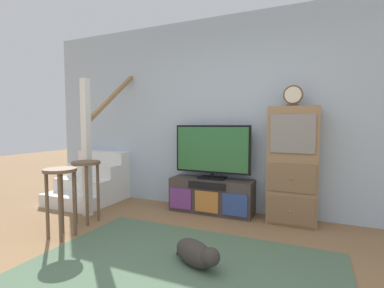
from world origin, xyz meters
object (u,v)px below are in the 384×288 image
object	(u,v)px
media_console	(211,196)
television	(212,150)
bar_stool_near	(60,187)
side_cabinet	(293,166)
dog	(196,254)
desk_clock	(293,96)
bar_stool_far	(86,178)

from	to	relation	value
media_console	television	bearing A→B (deg)	90.00
bar_stool_near	side_cabinet	bearing A→B (deg)	33.36
side_cabinet	dog	distance (m)	1.71
desk_clock	side_cabinet	bearing A→B (deg)	43.52
media_console	bar_stool_far	xyz separation A→B (m)	(-1.27, -0.99, 0.33)
dog	media_console	bearing A→B (deg)	105.05
television	bar_stool_far	world-z (taller)	television
television	bar_stool_near	world-z (taller)	television
media_console	side_cabinet	xyz separation A→B (m)	(1.05, 0.01, 0.48)
desk_clock	bar_stool_far	size ratio (longest dim) A/B	0.33
media_console	bar_stool_far	distance (m)	1.64
dog	bar_stool_far	bearing A→B (deg)	164.33
bar_stool_near	media_console	bearing A→B (deg)	50.97
bar_stool_near	bar_stool_far	xyz separation A→B (m)	(-0.09, 0.46, 0.01)
side_cabinet	bar_stool_far	bearing A→B (deg)	-156.65
television	bar_stool_far	distance (m)	1.65
media_console	side_cabinet	world-z (taller)	side_cabinet
desk_clock	television	bearing A→B (deg)	178.41
media_console	dog	xyz separation A→B (m)	(0.39, -1.46, -0.12)
media_console	television	distance (m)	0.62
media_console	desk_clock	xyz separation A→B (m)	(1.03, -0.00, 1.32)
television	dog	world-z (taller)	television
side_cabinet	bar_stool_far	world-z (taller)	side_cabinet
media_console	bar_stool_near	world-z (taller)	bar_stool_near
desk_clock	media_console	bearing A→B (deg)	179.73
television	bar_stool_far	bearing A→B (deg)	-141.43
desk_clock	dog	xyz separation A→B (m)	(-0.64, -1.45, -1.43)
media_console	side_cabinet	bearing A→B (deg)	0.56
desk_clock	bar_stool_near	size ratio (longest dim) A/B	0.34
dog	desk_clock	bearing A→B (deg)	66.28
television	side_cabinet	distance (m)	1.06
television	desk_clock	xyz separation A→B (m)	(1.03, -0.03, 0.70)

